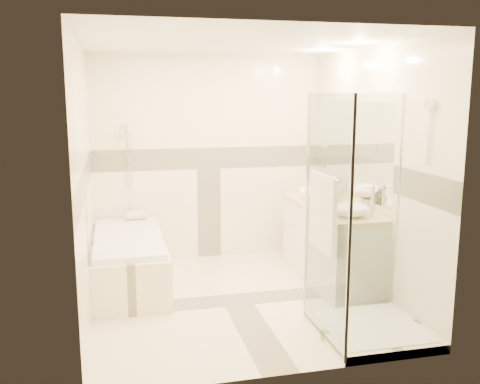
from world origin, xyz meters
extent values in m
cube|color=#F4E6C2|center=(0.00, 0.00, -0.01)|extent=(2.80, 3.00, 0.01)
cube|color=white|center=(0.00, 0.00, 2.50)|extent=(2.80, 3.00, 0.01)
cube|color=#F9EBC7|center=(0.00, 1.50, 1.25)|extent=(2.80, 0.01, 2.50)
cube|color=#F9EBC7|center=(0.00, -1.50, 1.25)|extent=(2.80, 0.01, 2.50)
cube|color=#F9EBC7|center=(-1.40, 0.00, 1.25)|extent=(0.01, 3.00, 2.50)
cube|color=#F9EBC7|center=(1.40, 0.00, 1.25)|extent=(0.01, 3.00, 2.50)
cube|color=white|center=(1.39, 0.30, 1.45)|extent=(0.01, 1.60, 1.00)
cylinder|color=silver|center=(-0.97, 1.47, 1.35)|extent=(0.02, 0.02, 0.70)
cube|color=#F9EBC7|center=(-1.02, 0.65, 0.25)|extent=(0.75, 1.70, 0.50)
cube|color=white|center=(-1.02, 0.65, 0.53)|extent=(0.69, 1.60, 0.06)
ellipsoid|color=white|center=(-1.02, 0.65, 0.48)|extent=(0.56, 1.40, 0.16)
cube|color=white|center=(1.12, 0.30, 0.40)|extent=(0.55, 1.60, 0.80)
cylinder|color=silver|center=(0.83, -0.10, 0.55)|extent=(0.01, 0.24, 0.01)
cylinder|color=silver|center=(0.83, 0.70, 0.55)|extent=(0.01, 0.24, 0.01)
cube|color=#EDC97D|center=(1.12, 0.30, 0.83)|extent=(0.57, 1.62, 0.05)
cube|color=#F9EBC7|center=(0.95, -1.05, 0.04)|extent=(0.90, 0.90, 0.08)
cube|color=white|center=(0.95, -1.05, 0.09)|extent=(0.80, 0.80, 0.01)
cube|color=white|center=(0.51, -1.05, 1.04)|extent=(0.01, 0.90, 2.00)
cube|color=white|center=(0.95, -0.61, 1.04)|extent=(0.90, 0.01, 2.00)
cylinder|color=silver|center=(0.50, -1.50, 1.04)|extent=(0.03, 0.03, 2.00)
cylinder|color=silver|center=(0.50, -0.60, 1.04)|extent=(0.03, 0.03, 2.00)
cylinder|color=silver|center=(1.40, -0.60, 1.04)|extent=(0.03, 0.03, 2.00)
cylinder|color=silver|center=(1.36, -1.05, 1.95)|extent=(0.03, 0.10, 0.10)
cylinder|color=silver|center=(0.47, -1.05, 1.40)|extent=(0.02, 0.60, 0.02)
cube|color=white|center=(0.47, -1.05, 1.10)|extent=(0.04, 0.48, 0.62)
ellipsoid|color=white|center=(1.10, 0.64, 0.94)|extent=(0.43, 0.43, 0.17)
ellipsoid|color=white|center=(1.10, -0.23, 0.92)|extent=(0.36, 0.36, 0.14)
cylinder|color=silver|center=(1.33, 0.64, 0.98)|extent=(0.03, 0.03, 0.27)
cylinder|color=silver|center=(1.28, 0.64, 1.10)|extent=(0.09, 0.02, 0.02)
cylinder|color=silver|center=(1.33, -0.23, 1.00)|extent=(0.03, 0.03, 0.30)
cylinder|color=silver|center=(1.28, -0.23, 1.13)|extent=(0.11, 0.03, 0.03)
imported|color=black|center=(1.10, 0.30, 0.94)|extent=(0.09, 0.09, 0.17)
imported|color=black|center=(1.10, 0.24, 0.93)|extent=(0.16, 0.16, 0.17)
cube|color=white|center=(1.10, 0.98, 0.89)|extent=(0.18, 0.25, 0.07)
cylinder|color=white|center=(-0.91, 1.36, 0.61)|extent=(0.24, 0.11, 0.11)
camera|label=1|loc=(-1.13, -4.94, 2.04)|focal=40.00mm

